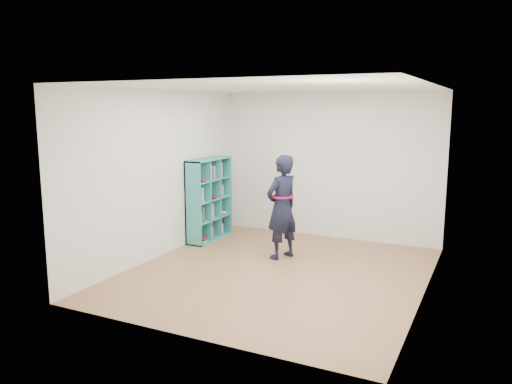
% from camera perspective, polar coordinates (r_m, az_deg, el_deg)
% --- Properties ---
extents(floor, '(4.50, 4.50, 0.00)m').
position_cam_1_polar(floor, '(7.22, 2.45, -9.20)').
color(floor, olive).
rests_on(floor, ground).
extents(ceiling, '(4.50, 4.50, 0.00)m').
position_cam_1_polar(ceiling, '(6.83, 2.61, 11.90)').
color(ceiling, white).
rests_on(ceiling, wall_back).
extents(wall_left, '(0.02, 4.50, 2.60)m').
position_cam_1_polar(wall_left, '(7.91, -10.89, 2.00)').
color(wall_left, silver).
rests_on(wall_left, floor).
extents(wall_right, '(0.02, 4.50, 2.60)m').
position_cam_1_polar(wall_right, '(6.39, 19.20, -0.19)').
color(wall_right, silver).
rests_on(wall_right, floor).
extents(wall_back, '(4.00, 0.02, 2.60)m').
position_cam_1_polar(wall_back, '(9.00, 8.25, 3.00)').
color(wall_back, silver).
rests_on(wall_back, floor).
extents(wall_front, '(4.00, 0.02, 2.60)m').
position_cam_1_polar(wall_front, '(4.96, -7.91, -2.49)').
color(wall_front, silver).
rests_on(wall_front, floor).
extents(bookshelf, '(0.32, 1.08, 1.44)m').
position_cam_1_polar(bookshelf, '(8.88, -5.50, -0.93)').
color(bookshelf, teal).
rests_on(bookshelf, floor).
extents(person, '(0.59, 0.70, 1.62)m').
position_cam_1_polar(person, '(7.71, 2.98, -1.72)').
color(person, black).
rests_on(person, floor).
extents(smartphone, '(0.03, 0.08, 0.12)m').
position_cam_1_polar(smartphone, '(7.85, 2.75, -0.72)').
color(smartphone, silver).
rests_on(smartphone, person).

